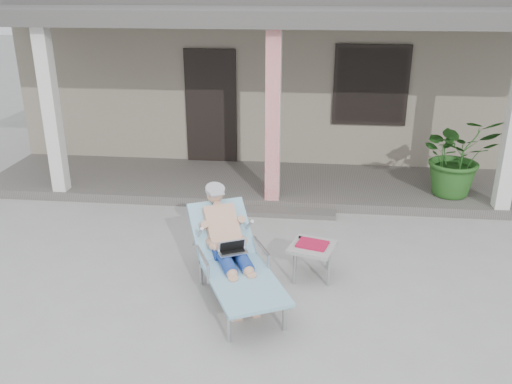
# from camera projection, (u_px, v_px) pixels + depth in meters

# --- Properties ---
(ground) EXTENTS (60.00, 60.00, 0.00)m
(ground) POSITION_uv_depth(u_px,v_px,m) (258.00, 274.00, 6.70)
(ground) COLOR #9E9E99
(ground) RESTS_ON ground
(house) EXTENTS (10.40, 5.40, 3.30)m
(house) POSITION_uv_depth(u_px,v_px,m) (288.00, 63.00, 12.11)
(house) COLOR gray
(house) RESTS_ON ground
(porch_deck) EXTENTS (10.00, 2.00, 0.15)m
(porch_deck) POSITION_uv_depth(u_px,v_px,m) (276.00, 184.00, 9.45)
(porch_deck) COLOR #605B56
(porch_deck) RESTS_ON ground
(porch_overhang) EXTENTS (10.00, 2.30, 2.85)m
(porch_overhang) POSITION_uv_depth(u_px,v_px,m) (278.00, 22.00, 8.41)
(porch_overhang) COLOR silver
(porch_overhang) RESTS_ON porch_deck
(porch_step) EXTENTS (2.00, 0.30, 0.07)m
(porch_step) POSITION_uv_depth(u_px,v_px,m) (271.00, 212.00, 8.40)
(porch_step) COLOR #605B56
(porch_step) RESTS_ON ground
(lounger) EXTENTS (1.38, 1.89, 1.19)m
(lounger) POSITION_uv_depth(u_px,v_px,m) (231.00, 235.00, 6.04)
(lounger) COLOR #B7B7BC
(lounger) RESTS_ON ground
(side_table) EXTENTS (0.63, 0.63, 0.46)m
(side_table) POSITION_uv_depth(u_px,v_px,m) (312.00, 248.00, 6.50)
(side_table) COLOR #A1A09C
(side_table) RESTS_ON ground
(potted_palm) EXTENTS (1.33, 1.20, 1.31)m
(potted_palm) POSITION_uv_depth(u_px,v_px,m) (457.00, 155.00, 8.57)
(potted_palm) COLOR #26591E
(potted_palm) RESTS_ON porch_deck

